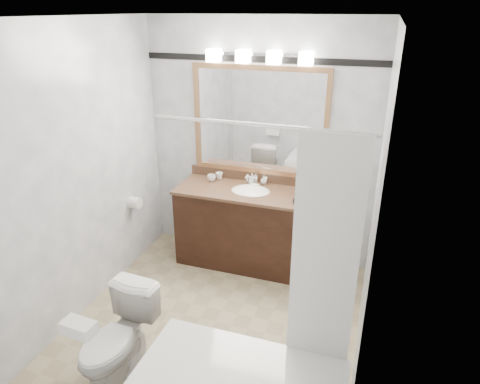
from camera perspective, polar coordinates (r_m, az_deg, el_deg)
name	(u,v)px	position (r m, az deg, el deg)	size (l,w,h in m)	color
room	(212,192)	(3.29, -3.76, -0.01)	(2.42, 2.62, 2.52)	tan
vanity	(250,226)	(4.51, 1.37, -4.57)	(1.53, 0.58, 0.97)	black
mirror	(259,121)	(4.36, 2.56, 9.38)	(1.40, 0.04, 1.10)	#A8764C
vanity_light_bar	(259,56)	(4.20, 2.50, 17.61)	(1.02, 0.14, 0.12)	silver
accent_stripe	(260,59)	(4.27, 2.75, 17.25)	(2.40, 0.01, 0.06)	black
tp_roll	(135,203)	(4.55, -13.81, -1.40)	(0.12, 0.12, 0.11)	white
toilet	(117,340)	(3.39, -16.13, -18.44)	(0.38, 0.67, 0.69)	white
tissue_box	(79,328)	(2.95, -20.67, -16.59)	(0.21, 0.12, 0.09)	white
coffee_maker	(303,183)	(4.08, 8.44, 1.24)	(0.18, 0.23, 0.35)	black
cup_left	(212,178)	(4.57, -3.82, 1.90)	(0.09, 0.09, 0.07)	white
cup_right	(219,176)	(4.62, -2.78, 2.18)	(0.08, 0.08, 0.07)	white
soap_bottle_a	(252,179)	(4.47, 1.62, 1.78)	(0.05, 0.05, 0.12)	white
soap_bottle_b	(264,180)	(4.49, 3.19, 1.63)	(0.07, 0.07, 0.09)	white
soap_bar	(255,185)	(4.43, 1.96, 0.90)	(0.08, 0.05, 0.03)	#EDECC3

